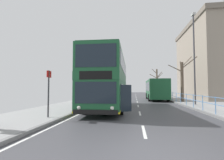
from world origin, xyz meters
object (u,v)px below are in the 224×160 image
at_px(street_lamp_far_side, 194,52).
at_px(bare_tree_far_01, 157,81).
at_px(background_bus_far_lane, 156,89).
at_px(bare_tree_far_00, 182,80).
at_px(double_decker_bus_main, 109,82).
at_px(bus_stop_sign_near, 49,88).
at_px(background_building_00, 217,61).

relative_size(street_lamp_far_side, bare_tree_far_01, 1.41).
xyz_separation_m(background_bus_far_lane, street_lamp_far_side, (2.66, -8.22, 3.67)).
bearing_deg(bare_tree_far_00, background_bus_far_lane, 117.15).
relative_size(double_decker_bus_main, bare_tree_far_01, 1.76).
xyz_separation_m(background_bus_far_lane, bus_stop_sign_near, (-7.82, -16.85, 0.11)).
distance_m(double_decker_bus_main, bare_tree_far_00, 10.16).
distance_m(bus_stop_sign_near, background_building_00, 28.96).
relative_size(background_bus_far_lane, background_building_00, 0.59).
distance_m(bus_stop_sign_near, bare_tree_far_01, 35.47).
distance_m(street_lamp_far_side, bare_tree_far_01, 25.35).
bearing_deg(bare_tree_far_00, background_building_00, 49.05).
bearing_deg(bare_tree_far_01, background_building_00, -55.55).
bearing_deg(bare_tree_far_01, double_decker_bus_main, -105.26).
height_order(bare_tree_far_00, bare_tree_far_01, bare_tree_far_01).
relative_size(double_decker_bus_main, bus_stop_sign_near, 4.43).
height_order(background_bus_far_lane, background_building_00, background_building_00).
xyz_separation_m(bus_stop_sign_near, background_building_00, (18.61, 21.70, 4.67)).
bearing_deg(bus_stop_sign_near, background_bus_far_lane, 65.09).
relative_size(background_bus_far_lane, bus_stop_sign_near, 3.72).
bearing_deg(background_building_00, street_lamp_far_side, -121.86).
xyz_separation_m(bus_stop_sign_near, street_lamp_far_side, (10.48, 8.63, 3.57)).
bearing_deg(bare_tree_far_01, background_bus_far_lane, -98.00).
distance_m(double_decker_bus_main, background_bus_far_lane, 12.50).
bearing_deg(bare_tree_far_01, street_lamp_far_side, -89.41).
xyz_separation_m(bus_stop_sign_near, bare_tree_far_01, (10.22, 33.92, 1.83)).
xyz_separation_m(street_lamp_far_side, bare_tree_far_00, (-0.22, 3.46, -2.62)).
bearing_deg(bus_stop_sign_near, bare_tree_far_00, 49.66).
bearing_deg(bare_tree_far_00, bus_stop_sign_near, -130.34).
height_order(bus_stop_sign_near, bare_tree_far_00, bare_tree_far_00).
relative_size(bus_stop_sign_near, bare_tree_far_01, 0.40).
bearing_deg(bus_stop_sign_near, bare_tree_far_01, 73.22).
xyz_separation_m(bare_tree_far_00, bare_tree_far_01, (-0.04, 21.83, 0.88)).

